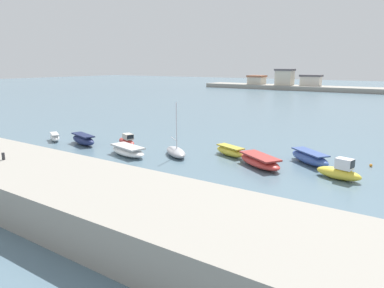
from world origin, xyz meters
TOP-DOWN VIEW (x-y plane):
  - ground_plane at (0.00, 0.00)m, footprint 400.00×400.00m
  - mooring_bollard at (2.68, -6.97)m, footprint 0.21×0.21m
  - moored_boat_0 at (-9.90, 5.99)m, footprint 3.31×2.40m
  - moored_boat_1 at (-5.31, 6.55)m, footprint 5.00×2.63m
  - moored_boat_2 at (-0.70, 8.96)m, footprint 3.70×2.42m
  - moored_boat_3 at (2.59, 5.73)m, footprint 5.44×3.12m
  - moored_boat_4 at (6.78, 8.36)m, footprint 4.35×3.87m
  - moored_boat_5 at (11.38, 11.50)m, footprint 4.21×2.68m
  - moored_boat_6 at (15.45, 9.52)m, footprint 5.69×4.63m
  - moored_boat_7 at (18.94, 13.06)m, footprint 4.99×4.36m
  - moored_boat_8 at (22.31, 9.78)m, footprint 3.93×2.22m
  - mooring_buoy_0 at (23.92, 15.16)m, footprint 0.27×0.27m
  - distant_shoreline at (-1.98, 109.98)m, footprint 98.49×10.65m

SIDE VIEW (x-z plane):
  - ground_plane at x=0.00m, z-range 0.00..0.00m
  - mooring_buoy_0 at x=23.92m, z-range 0.00..0.27m
  - moored_boat_0 at x=-9.90m, z-range -0.02..0.89m
  - moored_boat_4 at x=6.78m, z-range -2.31..3.18m
  - moored_boat_5 at x=11.38m, z-range -0.02..0.99m
  - moored_boat_3 at x=2.59m, z-range -0.02..1.00m
  - moored_boat_6 at x=15.45m, z-range -0.02..1.04m
  - moored_boat_2 at x=-0.70m, z-range -0.18..1.27m
  - moored_boat_7 at x=18.94m, z-range -0.02..1.17m
  - moored_boat_1 at x=-5.31m, z-range -0.02..1.18m
  - moored_boat_8 at x=22.31m, z-range -0.28..1.51m
  - distant_shoreline at x=-1.98m, z-range -2.34..5.51m
  - mooring_bollard at x=2.68m, z-range 2.42..2.94m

